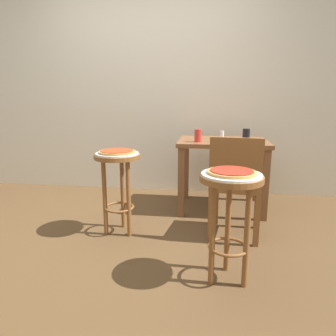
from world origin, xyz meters
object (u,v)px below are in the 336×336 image
dining_table (222,152)px  cup_far_edge (246,134)px  condiment_shaker (222,135)px  stool_middle (118,176)px  cup_near_edge (198,136)px  pizza_foreground (232,172)px  stool_foreground (230,204)px  wooden_chair (236,183)px  pizza_middle (117,152)px  serving_plate_foreground (232,175)px  serving_plate_middle (117,153)px

dining_table → cup_far_edge: cup_far_edge is taller
dining_table → condiment_shaker: bearing=97.9°
stool_middle → cup_near_edge: bearing=41.9°
stool_middle → condiment_shaker: size_ratio=7.93×
pizza_foreground → cup_near_edge: bearing=102.1°
stool_foreground → pizza_foreground: bearing=-90.0°
cup_far_edge → condiment_shaker: cup_far_edge is taller
condiment_shaker → wooden_chair: bearing=-82.9°
pizza_middle → dining_table: bearing=40.2°
serving_plate_foreground → pizza_middle: pizza_middle is taller
pizza_middle → condiment_shaker: 1.19m
cup_near_edge → stool_foreground: bearing=-77.9°
dining_table → stool_middle: bearing=-139.8°
pizza_middle → wooden_chair: size_ratio=0.35×
stool_middle → pizza_middle: pizza_middle is taller
cup_near_edge → wooden_chair: size_ratio=0.14×
serving_plate_middle → condiment_shaker: bearing=42.8°
serving_plate_foreground → cup_far_edge: (0.23, 1.46, 0.08)m
cup_near_edge → cup_far_edge: bearing=30.4°
serving_plate_foreground → dining_table: (-0.00, 1.35, -0.09)m
stool_foreground → pizza_foreground: pizza_foreground is taller
serving_plate_middle → cup_near_edge: (0.64, 0.57, 0.09)m
cup_near_edge → condiment_shaker: 0.34m
serving_plate_foreground → pizza_foreground: (-0.00, 0.00, 0.02)m
stool_middle → wooden_chair: bearing=2.1°
stool_foreground → serving_plate_foreground: serving_plate_foreground is taller
stool_foreground → pizza_foreground: size_ratio=2.37×
serving_plate_foreground → pizza_foreground: pizza_foreground is taller
condiment_shaker → dining_table: bearing=-82.1°
stool_middle → cup_far_edge: size_ratio=6.39×
dining_table → serving_plate_foreground: bearing=-89.8°
serving_plate_foreground → stool_middle: size_ratio=0.52×
stool_middle → dining_table: (0.88, 0.74, 0.09)m
dining_table → condiment_shaker: size_ratio=10.23×
serving_plate_foreground → pizza_middle: (-0.89, 0.60, 0.02)m
dining_table → serving_plate_middle: bearing=-139.8°
pizza_foreground → dining_table: dining_table is taller
pizza_middle → wooden_chair: bearing=2.1°
cup_near_edge → condiment_shaker: size_ratio=1.41×
dining_table → pizza_foreground: bearing=-89.8°
stool_middle → condiment_shaker: 1.22m
pizza_middle → cup_far_edge: size_ratio=2.79×
stool_middle → serving_plate_middle: (0.00, 0.00, 0.19)m
cup_far_edge → condiment_shaker: size_ratio=1.24×
pizza_middle → cup_near_edge: cup_near_edge is taller
serving_plate_foreground → condiment_shaker: bearing=90.5°
condiment_shaker → serving_plate_foreground: bearing=-89.5°
dining_table → wooden_chair: bearing=-83.0°
serving_plate_middle → dining_table: 1.16m
pizza_foreground → cup_near_edge: cup_near_edge is taller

